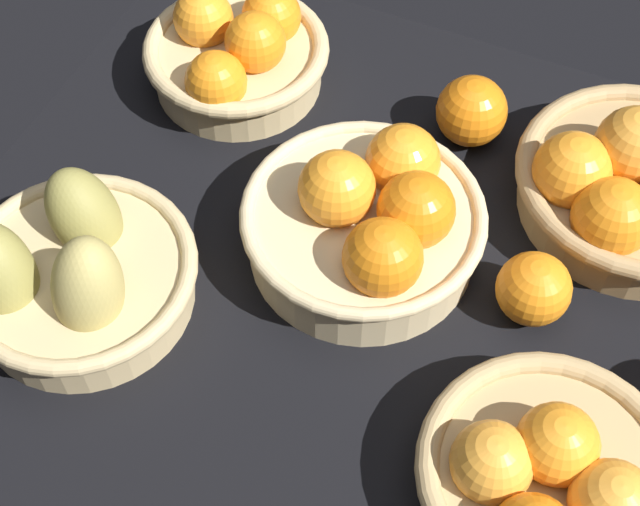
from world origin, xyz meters
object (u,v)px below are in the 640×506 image
basket_near_right (548,482)px  loose_orange_front_gap (471,111)px  basket_far_right (638,182)px  basket_near_left_pears (74,274)px  basket_center (369,221)px  basket_far_left (237,53)px  loose_orange_side_gap (534,289)px

basket_near_right → loose_orange_front_gap: bearing=117.5°
basket_far_right → basket_near_left_pears: bearing=-144.7°
basket_center → basket_far_left: basket_center is taller
basket_far_right → loose_orange_side_gap: size_ratio=3.53×
loose_orange_front_gap → loose_orange_side_gap: size_ratio=1.08×
basket_near_right → basket_far_left: bearing=143.4°
basket_center → loose_orange_side_gap: (16.95, -0.14, -1.24)cm
basket_near_right → basket_center: bearing=142.2°
loose_orange_front_gap → basket_near_right: bearing=-62.5°
basket_far_right → basket_near_right: size_ratio=1.13×
basket_near_right → basket_far_left: size_ratio=1.07×
basket_far_right → basket_far_left: basket_far_right is taller
basket_far_right → basket_far_left: bearing=179.6°
basket_near_left_pears → basket_far_left: 32.95cm
basket_center → loose_orange_side_gap: bearing=-0.5°
loose_orange_side_gap → basket_far_right: bearing=69.8°
basket_far_right → basket_near_right: bearing=-88.8°
basket_far_left → loose_orange_side_gap: bearing=-22.2°
basket_near_right → loose_orange_side_gap: 19.32cm
basket_far_left → loose_orange_side_gap: 42.97cm
basket_far_right → loose_orange_front_gap: 18.99cm
basket_near_right → loose_orange_front_gap: (-19.44, 37.32, -0.21)cm
basket_center → loose_orange_front_gap: bearing=77.7°
basket_far_right → basket_near_right: basket_far_right is taller
basket_near_right → loose_orange_side_gap: size_ratio=3.13×
basket_far_right → loose_orange_side_gap: 17.04cm
basket_near_right → loose_orange_front_gap: 42.08cm
basket_far_left → loose_orange_front_gap: 27.12cm
basket_near_right → loose_orange_side_gap: (-6.62, 18.14, -0.48)cm
loose_orange_side_gap → basket_near_right: bearing=-70.0°
basket_near_left_pears → basket_far_right: 56.51cm
loose_orange_side_gap → loose_orange_front_gap: bearing=123.8°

